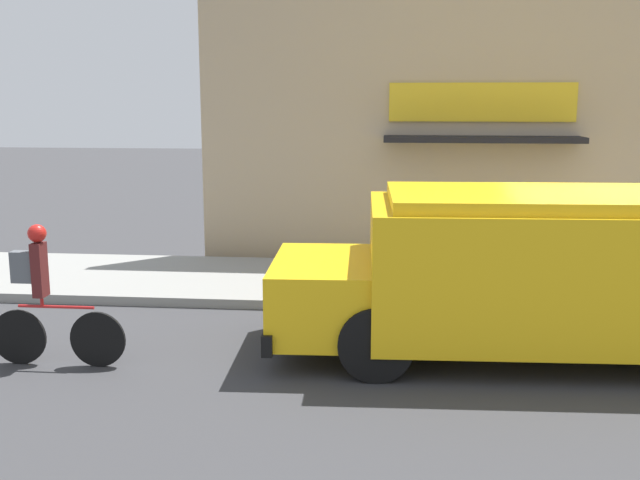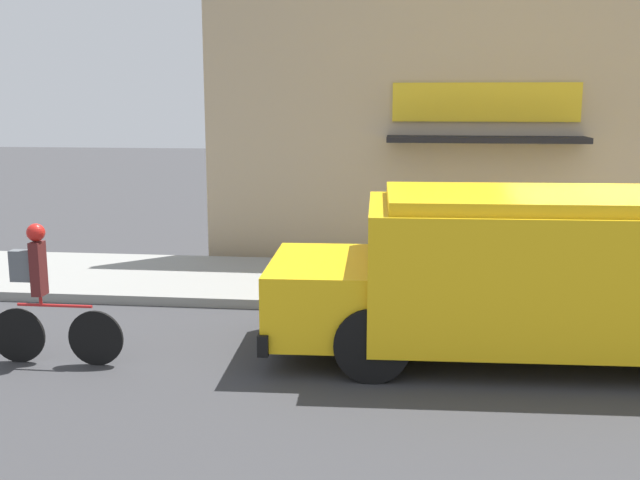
% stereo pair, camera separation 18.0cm
% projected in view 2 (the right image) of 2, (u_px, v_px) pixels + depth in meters
% --- Properties ---
extents(ground_plane, '(70.00, 70.00, 0.00)m').
position_uv_depth(ground_plane, '(595.00, 320.00, 10.45)').
color(ground_plane, '#38383A').
extents(sidewalk, '(28.00, 2.96, 0.14)m').
position_uv_depth(sidewalk, '(573.00, 289.00, 11.89)').
color(sidewalk, gray).
rests_on(sidewalk, ground_plane).
extents(storefront, '(12.84, 0.87, 4.82)m').
position_uv_depth(storefront, '(556.00, 135.00, 13.30)').
color(storefront, tan).
rests_on(storefront, ground_plane).
extents(school_bus, '(6.57, 2.77, 1.98)m').
position_uv_depth(school_bus, '(566.00, 270.00, 8.81)').
color(school_bus, yellow).
rests_on(school_bus, ground_plane).
extents(cyclist, '(1.60, 0.21, 1.66)m').
position_uv_depth(cyclist, '(44.00, 297.00, 8.62)').
color(cyclist, black).
rests_on(cyclist, ground_plane).
extents(trash_bin, '(0.55, 0.55, 0.92)m').
position_uv_depth(trash_bin, '(529.00, 250.00, 12.29)').
color(trash_bin, slate).
rests_on(trash_bin, sidewalk).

